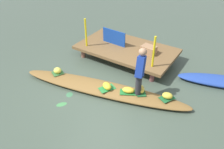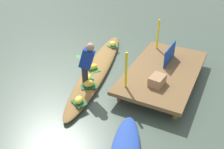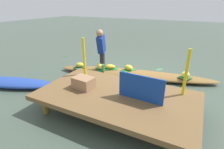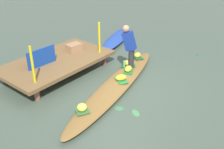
{
  "view_description": "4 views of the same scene",
  "coord_description": "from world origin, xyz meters",
  "px_view_note": "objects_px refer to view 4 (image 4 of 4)",
  "views": [
    {
      "loc": [
        2.97,
        -4.11,
        4.02
      ],
      "look_at": [
        0.13,
        0.28,
        0.45
      ],
      "focal_mm": 37.32,
      "sensor_mm": 36.0,
      "label": 1
    },
    {
      "loc": [
        5.72,
        3.39,
        4.08
      ],
      "look_at": [
        0.39,
        0.7,
        0.33
      ],
      "focal_mm": 41.62,
      "sensor_mm": 36.0,
      "label": 2
    },
    {
      "loc": [
        -1.71,
        4.76,
        2.13
      ],
      "look_at": [
        0.39,
        0.69,
        0.26
      ],
      "focal_mm": 28.16,
      "sensor_mm": 36.0,
      "label": 3
    },
    {
      "loc": [
        -4.8,
        -3.75,
        3.64
      ],
      "look_at": [
        0.19,
        0.29,
        0.24
      ],
      "focal_mm": 42.93,
      "sensor_mm": 36.0,
      "label": 4
    }
  ],
  "objects_px": {
    "banana_bunch_0": "(121,78)",
    "banana_bunch_3": "(128,63)",
    "banana_bunch_1": "(82,107)",
    "water_bottle": "(124,64)",
    "banana_bunch_4": "(137,55)",
    "vendor_boat": "(116,85)",
    "banana_bunch_2": "(128,69)",
    "produce_crate": "(74,48)",
    "moored_boat": "(117,38)",
    "market_banner": "(42,57)",
    "vendor_person": "(129,44)"
  },
  "relations": [
    {
      "from": "moored_boat",
      "to": "banana_bunch_3",
      "type": "xyz_separation_m",
      "value": [
        -1.83,
        -1.84,
        0.18
      ]
    },
    {
      "from": "banana_bunch_0",
      "to": "banana_bunch_1",
      "type": "distance_m",
      "value": 1.64
    },
    {
      "from": "banana_bunch_1",
      "to": "banana_bunch_2",
      "type": "height_order",
      "value": "banana_bunch_1"
    },
    {
      "from": "banana_bunch_4",
      "to": "water_bottle",
      "type": "height_order",
      "value": "water_bottle"
    },
    {
      "from": "banana_bunch_4",
      "to": "market_banner",
      "type": "distance_m",
      "value": 2.94
    },
    {
      "from": "banana_bunch_3",
      "to": "produce_crate",
      "type": "bearing_deg",
      "value": 109.37
    },
    {
      "from": "vendor_boat",
      "to": "banana_bunch_2",
      "type": "bearing_deg",
      "value": -2.07
    },
    {
      "from": "produce_crate",
      "to": "banana_bunch_4",
      "type": "bearing_deg",
      "value": -50.15
    },
    {
      "from": "banana_bunch_1",
      "to": "market_banner",
      "type": "distance_m",
      "value": 2.24
    },
    {
      "from": "banana_bunch_0",
      "to": "market_banner",
      "type": "height_order",
      "value": "market_banner"
    },
    {
      "from": "banana_bunch_0",
      "to": "market_banner",
      "type": "relative_size",
      "value": 0.34
    },
    {
      "from": "banana_bunch_4",
      "to": "banana_bunch_3",
      "type": "bearing_deg",
      "value": -168.87
    },
    {
      "from": "vendor_person",
      "to": "banana_bunch_2",
      "type": "bearing_deg",
      "value": -146.04
    },
    {
      "from": "moored_boat",
      "to": "water_bottle",
      "type": "relative_size",
      "value": 13.72
    },
    {
      "from": "moored_boat",
      "to": "banana_bunch_2",
      "type": "xyz_separation_m",
      "value": [
        -2.1,
        -2.04,
        0.16
      ]
    },
    {
      "from": "banana_bunch_1",
      "to": "banana_bunch_2",
      "type": "bearing_deg",
      "value": 8.72
    },
    {
      "from": "banana_bunch_3",
      "to": "vendor_person",
      "type": "distance_m",
      "value": 0.61
    },
    {
      "from": "banana_bunch_2",
      "to": "water_bottle",
      "type": "height_order",
      "value": "water_bottle"
    },
    {
      "from": "banana_bunch_2",
      "to": "banana_bunch_4",
      "type": "distance_m",
      "value": 1.0
    },
    {
      "from": "banana_bunch_0",
      "to": "water_bottle",
      "type": "height_order",
      "value": "water_bottle"
    },
    {
      "from": "banana_bunch_1",
      "to": "water_bottle",
      "type": "bearing_deg",
      "value": 13.76
    },
    {
      "from": "vendor_person",
      "to": "produce_crate",
      "type": "bearing_deg",
      "value": 107.72
    },
    {
      "from": "banana_bunch_3",
      "to": "water_bottle",
      "type": "xyz_separation_m",
      "value": [
        -0.14,
        0.03,
        0.0
      ]
    },
    {
      "from": "banana_bunch_0",
      "to": "water_bottle",
      "type": "xyz_separation_m",
      "value": [
        0.68,
        0.4,
        0.02
      ]
    },
    {
      "from": "banana_bunch_2",
      "to": "banana_bunch_3",
      "type": "bearing_deg",
      "value": 36.57
    },
    {
      "from": "banana_bunch_4",
      "to": "banana_bunch_2",
      "type": "bearing_deg",
      "value": -160.79
    },
    {
      "from": "vendor_person",
      "to": "market_banner",
      "type": "relative_size",
      "value": 1.4
    },
    {
      "from": "banana_bunch_2",
      "to": "banana_bunch_3",
      "type": "relative_size",
      "value": 1.06
    },
    {
      "from": "vendor_person",
      "to": "produce_crate",
      "type": "distance_m",
      "value": 1.81
    },
    {
      "from": "banana_bunch_0",
      "to": "banana_bunch_3",
      "type": "relative_size",
      "value": 1.03
    },
    {
      "from": "banana_bunch_2",
      "to": "banana_bunch_4",
      "type": "bearing_deg",
      "value": 19.21
    },
    {
      "from": "banana_bunch_2",
      "to": "market_banner",
      "type": "distance_m",
      "value": 2.41
    },
    {
      "from": "water_bottle",
      "to": "banana_bunch_4",
      "type": "bearing_deg",
      "value": 6.87
    },
    {
      "from": "moored_boat",
      "to": "water_bottle",
      "type": "bearing_deg",
      "value": -156.46
    },
    {
      "from": "vendor_boat",
      "to": "banana_bunch_2",
      "type": "relative_size",
      "value": 15.4
    },
    {
      "from": "banana_bunch_3",
      "to": "banana_bunch_4",
      "type": "height_order",
      "value": "banana_bunch_3"
    },
    {
      "from": "water_bottle",
      "to": "produce_crate",
      "type": "distance_m",
      "value": 1.68
    },
    {
      "from": "banana_bunch_4",
      "to": "market_banner",
      "type": "bearing_deg",
      "value": 150.16
    },
    {
      "from": "banana_bunch_0",
      "to": "banana_bunch_1",
      "type": "relative_size",
      "value": 1.37
    },
    {
      "from": "banana_bunch_1",
      "to": "banana_bunch_3",
      "type": "xyz_separation_m",
      "value": [
        2.46,
        0.53,
        0.01
      ]
    },
    {
      "from": "banana_bunch_1",
      "to": "banana_bunch_0",
      "type": "bearing_deg",
      "value": 5.94
    },
    {
      "from": "vendor_boat",
      "to": "banana_bunch_2",
      "type": "xyz_separation_m",
      "value": [
        0.73,
        0.13,
        0.17
      ]
    },
    {
      "from": "market_banner",
      "to": "produce_crate",
      "type": "xyz_separation_m",
      "value": [
        1.26,
        0.06,
        -0.13
      ]
    },
    {
      "from": "banana_bunch_0",
      "to": "banana_bunch_2",
      "type": "height_order",
      "value": "banana_bunch_0"
    },
    {
      "from": "banana_bunch_0",
      "to": "banana_bunch_1",
      "type": "height_order",
      "value": "banana_bunch_1"
    },
    {
      "from": "banana_bunch_1",
      "to": "moored_boat",
      "type": "bearing_deg",
      "value": 28.96
    },
    {
      "from": "moored_boat",
      "to": "market_banner",
      "type": "bearing_deg",
      "value": 165.15
    },
    {
      "from": "banana_bunch_3",
      "to": "market_banner",
      "type": "bearing_deg",
      "value": 139.34
    },
    {
      "from": "water_bottle",
      "to": "banana_bunch_3",
      "type": "bearing_deg",
      "value": -13.61
    },
    {
      "from": "banana_bunch_4",
      "to": "produce_crate",
      "type": "height_order",
      "value": "produce_crate"
    }
  ]
}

